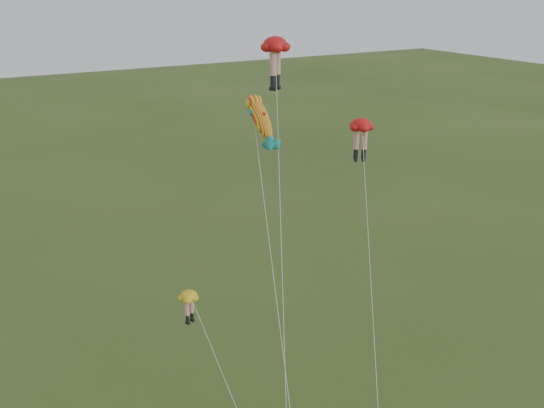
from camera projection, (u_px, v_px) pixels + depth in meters
legs_kite_red_high at (275, 53)px, 31.40m from camera, size 6.42×11.46×20.83m
legs_kite_red_mid at (361, 132)px, 35.22m from camera, size 7.29×12.00×16.04m
legs_kite_yellow at (193, 307)px, 29.11m from camera, size 1.86×9.25×9.52m
fish_kite at (261, 120)px, 29.75m from camera, size 3.32×10.31×18.47m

